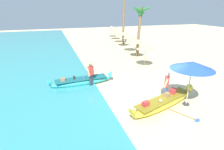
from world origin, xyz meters
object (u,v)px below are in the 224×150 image
Objects in this scene: person_tourist_customer at (166,85)px; paddle at (187,116)px; boat_cyan_midground at (81,81)px; person_vendor_hatted at (91,72)px; palm_tree_leaning_seaward at (140,15)px; boat_yellow_foreground at (164,102)px; palm_tree_tall_inland at (124,1)px; patio_umbrella_large at (192,66)px.

paddle is (0.01, -1.83, -0.89)m from person_tourist_customer.
boat_cyan_midground is 6.78m from paddle.
person_vendor_hatted is 9.72m from palm_tree_leaning_seaward.
boat_yellow_foreground is 1.05× the size of boat_cyan_midground.
palm_tree_tall_inland is at bearing 56.35° from boat_cyan_midground.
palm_tree_tall_inland is 18.35m from paddle.
person_vendor_hatted is at bearing -120.71° from palm_tree_tall_inland.
patio_umbrella_large reaches higher than person_tourist_customer.
palm_tree_leaning_seaward is 12.39m from paddle.
palm_tree_leaning_seaward is at bearing 70.18° from boat_yellow_foreground.
person_vendor_hatted is at bearing 128.30° from boat_yellow_foreground.
boat_cyan_midground is 2.68× the size of person_tourist_customer.
patio_umbrella_large is 0.46× the size of palm_tree_leaning_seaward.
person_vendor_hatted is at bearing 137.36° from patio_umbrella_large.
paddle is at bearing -52.45° from boat_cyan_midground.
person_vendor_hatted is 1.06× the size of person_tourist_customer.
boat_yellow_foreground is at bearing -104.82° from palm_tree_tall_inland.
palm_tree_tall_inland is at bearing 76.52° from person_tourist_customer.
person_tourist_customer is 0.31× the size of palm_tree_leaning_seaward.
patio_umbrella_large reaches higher than boat_yellow_foreground.
palm_tree_leaning_seaward is at bearing 43.61° from person_vendor_hatted.
boat_yellow_foreground is 1.29m from paddle.
paddle is at bearing -105.30° from palm_tree_leaning_seaward.
person_vendor_hatted is 14.89m from palm_tree_tall_inland.
boat_yellow_foreground is at bearing 172.91° from patio_umbrella_large.
patio_umbrella_large reaches higher than person_vendor_hatted.
patio_umbrella_large is at bearing -42.19° from boat_cyan_midground.
boat_cyan_midground is at bearing -123.65° from palm_tree_tall_inland.
palm_tree_tall_inland is (7.77, 11.67, 5.50)m from boat_cyan_midground.
boat_yellow_foreground is 17.35m from palm_tree_tall_inland.
boat_yellow_foreground is 0.65× the size of palm_tree_tall_inland.
paddle is (3.56, -4.92, -0.97)m from person_vendor_hatted.
palm_tree_tall_inland is 4.83× the size of paddle.
boat_yellow_foreground is 2.64× the size of person_vendor_hatted.
boat_yellow_foreground is 0.87× the size of palm_tree_leaning_seaward.
palm_tree_leaning_seaward is 3.57× the size of paddle.
patio_umbrella_large is (0.74, -0.86, 1.28)m from person_tourist_customer.
boat_yellow_foreground is at bearing -128.88° from person_tourist_customer.
person_tourist_customer is at bearing 51.12° from boat_yellow_foreground.
person_tourist_customer reaches higher than paddle.
boat_yellow_foreground is 11.45m from palm_tree_leaning_seaward.
palm_tree_tall_inland is at bearing 79.73° from patio_umbrella_large.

